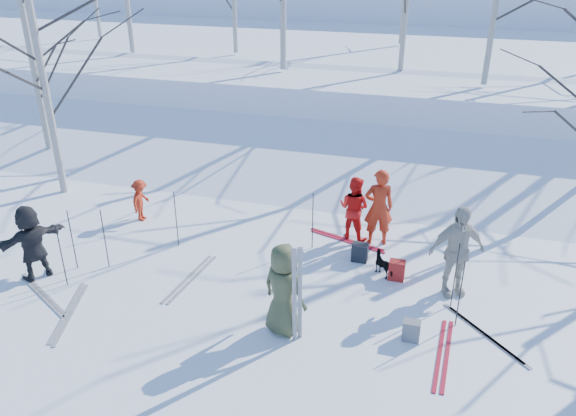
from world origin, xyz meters
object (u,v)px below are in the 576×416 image
(skier_olive_center, at_px, (283,290))
(backpack_grey, at_px, (411,331))
(dog, at_px, (385,264))
(backpack_red, at_px, (397,270))
(backpack_dark, at_px, (360,252))
(skier_red_seated, at_px, (141,200))
(skier_cream_east, at_px, (456,251))
(skier_grey_west, at_px, (32,243))
(skier_red_north, at_px, (379,207))
(skier_redor_behind, at_px, (354,208))

(skier_olive_center, xyz_separation_m, backpack_grey, (2.18, 0.37, -0.67))
(dog, distance_m, backpack_red, 0.28)
(backpack_grey, bearing_deg, backpack_dark, 118.56)
(skier_red_seated, height_order, skier_cream_east, skier_cream_east)
(backpack_red, height_order, backpack_grey, backpack_red)
(skier_grey_west, bearing_deg, skier_olive_center, 117.62)
(skier_grey_west, xyz_separation_m, dog, (6.79, 2.06, -0.56))
(skier_olive_center, height_order, dog, skier_olive_center)
(skier_cream_east, height_order, backpack_red, skier_cream_east)
(skier_red_north, xyz_separation_m, backpack_red, (0.61, -1.39, -0.69))
(skier_olive_center, height_order, skier_grey_west, skier_olive_center)
(skier_redor_behind, relative_size, backpack_dark, 3.77)
(backpack_dark, bearing_deg, dog, -35.40)
(skier_grey_west, distance_m, backpack_dark, 6.71)
(skier_red_north, height_order, dog, skier_red_north)
(skier_olive_center, relative_size, skier_grey_west, 1.07)
(skier_redor_behind, height_order, skier_cream_east, skier_cream_east)
(skier_redor_behind, bearing_deg, backpack_red, 145.26)
(backpack_dark, bearing_deg, skier_grey_west, -158.26)
(skier_olive_center, xyz_separation_m, dog, (1.47, 2.34, -0.62))
(backpack_grey, height_order, backpack_dark, backpack_dark)
(backpack_red, xyz_separation_m, backpack_grey, (0.45, -1.86, -0.02))
(skier_red_seated, relative_size, backpack_dark, 2.62)
(skier_cream_east, distance_m, backpack_grey, 1.94)
(backpack_red, bearing_deg, skier_red_seated, 171.34)
(skier_redor_behind, distance_m, backpack_dark, 1.17)
(skier_red_seated, xyz_separation_m, backpack_dark, (5.47, -0.44, -0.32))
(skier_olive_center, distance_m, skier_red_north, 3.79)
(dog, bearing_deg, skier_redor_behind, -109.18)
(skier_redor_behind, relative_size, backpack_red, 3.59)
(skier_red_north, height_order, backpack_grey, skier_red_north)
(skier_red_north, distance_m, skier_cream_east, 2.31)
(dog, bearing_deg, skier_olive_center, 5.51)
(skier_red_north, distance_m, skier_redor_behind, 0.59)
(skier_redor_behind, height_order, backpack_dark, skier_redor_behind)
(skier_red_north, relative_size, backpack_red, 4.28)
(skier_redor_behind, relative_size, skier_grey_west, 0.94)
(skier_olive_center, distance_m, skier_red_seated, 5.59)
(skier_cream_east, bearing_deg, backpack_red, 145.13)
(dog, relative_size, backpack_grey, 1.51)
(skier_red_north, bearing_deg, backpack_dark, 58.20)
(skier_red_seated, bearing_deg, backpack_grey, -115.75)
(skier_red_seated, distance_m, backpack_red, 6.39)
(backpack_grey, bearing_deg, dog, 109.95)
(skier_redor_behind, distance_m, dog, 1.74)
(dog, bearing_deg, skier_cream_east, 115.42)
(skier_redor_behind, height_order, skier_red_seated, skier_redor_behind)
(skier_red_north, bearing_deg, backpack_red, 96.80)
(skier_red_north, relative_size, backpack_grey, 4.73)
(skier_red_north, bearing_deg, dog, 88.37)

